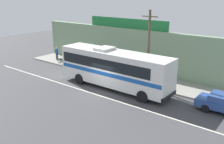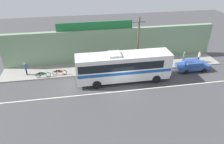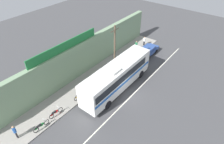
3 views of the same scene
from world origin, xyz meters
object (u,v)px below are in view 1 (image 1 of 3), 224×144
utility_pole (149,48)px  motorcycle_red (97,68)px  motorcycle_green (75,63)px  pedestrian_by_curb (57,52)px  motorcycle_blue (62,61)px  intercity_bus (113,67)px

utility_pole → motorcycle_red: 7.33m
motorcycle_red → utility_pole: bearing=-2.2°
utility_pole → motorcycle_green: utility_pole is taller
utility_pole → motorcycle_green: (-10.12, 0.36, -3.26)m
motorcycle_red → pedestrian_by_curb: (-7.72, 0.85, 0.58)m
motorcycle_red → motorcycle_green: same height
utility_pole → motorcycle_red: utility_pole is taller
motorcycle_green → motorcycle_blue: 2.05m
motorcycle_blue → pedestrian_by_curb: size_ratio=1.09×
motorcycle_green → pedestrian_by_curb: 4.27m
motorcycle_red → motorcycle_blue: same height
intercity_bus → motorcycle_blue: bearing=166.6°
utility_pole → motorcycle_green: size_ratio=3.90×
utility_pole → pedestrian_by_curb: size_ratio=4.13×
motorcycle_red → motorcycle_blue: bearing=-178.8°
utility_pole → motorcycle_blue: utility_pole is taller
pedestrian_by_curb → utility_pole: bearing=-4.4°
intercity_bus → utility_pole: size_ratio=1.59×
utility_pole → motorcycle_blue: size_ratio=3.79×
intercity_bus → utility_pole: bearing=42.6°
intercity_bus → motorcycle_green: (-7.74, 2.54, -1.50)m
pedestrian_by_curb → motorcycle_red: bearing=-6.3°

